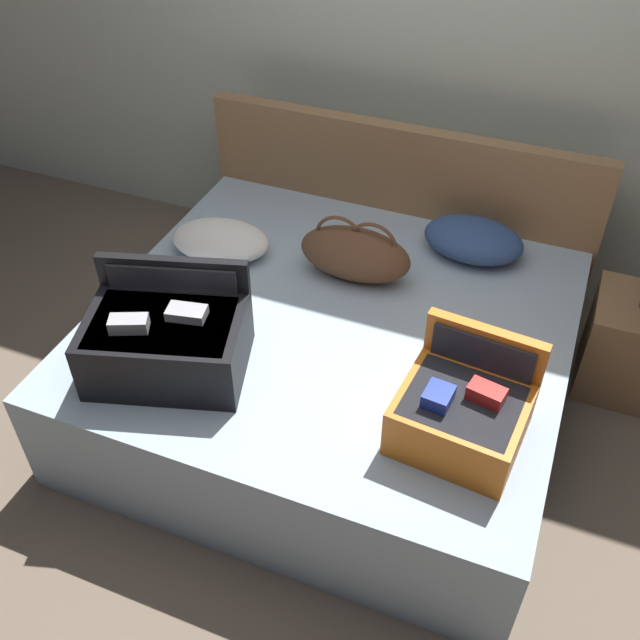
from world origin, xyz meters
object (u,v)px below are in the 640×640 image
object	(u,v)px
duffel_bag	(355,254)
nightstand	(636,347)
bed	(331,362)
pillow_center_head	(473,240)
hard_case_large	(167,339)
hard_case_medium	(463,411)
pillow_near_headboard	(221,241)

from	to	relation	value
duffel_bag	nightstand	size ratio (longest dim) A/B	1.07
bed	nightstand	bearing A→B (deg)	26.73
pillow_center_head	nightstand	xyz separation A→B (m)	(0.80, -0.05, -0.35)
hard_case_large	hard_case_medium	distance (m)	1.10
hard_case_medium	duffel_bag	bearing A→B (deg)	137.52
hard_case_large	duffel_bag	bearing A→B (deg)	43.24
pillow_near_headboard	nightstand	xyz separation A→B (m)	(1.86, 0.38, -0.34)
bed	hard_case_medium	bearing A→B (deg)	-32.96
bed	hard_case_large	bearing A→B (deg)	-133.98
bed	hard_case_large	size ratio (longest dim) A/B	2.85
hard_case_medium	duffel_bag	world-z (taller)	hard_case_medium
hard_case_large	pillow_near_headboard	bearing A→B (deg)	86.24
hard_case_medium	duffel_bag	xyz separation A→B (m)	(-0.64, 0.71, 0.01)
nightstand	hard_case_medium	bearing A→B (deg)	-120.44
bed	pillow_center_head	xyz separation A→B (m)	(0.43, 0.66, 0.33)
duffel_bag	pillow_near_headboard	distance (m)	0.63
hard_case_medium	nightstand	world-z (taller)	hard_case_medium
hard_case_large	pillow_center_head	xyz separation A→B (m)	(0.90, 1.15, -0.06)
duffel_bag	pillow_center_head	xyz separation A→B (m)	(0.44, 0.36, -0.05)
bed	hard_case_medium	world-z (taller)	hard_case_medium
pillow_near_headboard	pillow_center_head	distance (m)	1.14
duffel_bag	bed	bearing A→B (deg)	-88.12
pillow_near_headboard	hard_case_large	bearing A→B (deg)	-77.28
nightstand	bed	bearing A→B (deg)	-153.27
hard_case_medium	pillow_center_head	bearing A→B (deg)	105.91
bed	hard_case_large	world-z (taller)	hard_case_large
duffel_bag	nightstand	bearing A→B (deg)	14.44
pillow_center_head	duffel_bag	bearing A→B (deg)	-140.29
bed	nightstand	distance (m)	1.38
hard_case_large	hard_case_medium	bearing A→B (deg)	-12.37
bed	nightstand	xyz separation A→B (m)	(1.23, 0.62, -0.02)
hard_case_large	duffel_bag	distance (m)	0.91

